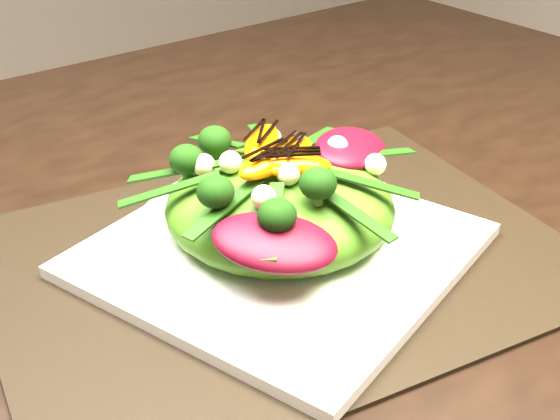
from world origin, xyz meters
TOP-DOWN VIEW (x-y plane):
  - dining_table at (0.00, 0.00)m, footprint 1.60×0.90m
  - placemat at (0.09, -0.10)m, footprint 0.52×0.43m
  - plate_base at (0.09, -0.10)m, footprint 0.34×0.34m
  - salad_bowl at (0.09, -0.10)m, footprint 0.24×0.24m
  - lettuce_mound at (0.09, -0.10)m, footprint 0.24×0.24m
  - radicchio_leaf at (0.17, -0.10)m, footprint 0.10×0.09m
  - orange_segment at (0.08, -0.09)m, footprint 0.06×0.03m
  - broccoli_floret at (0.04, -0.07)m, footprint 0.05×0.05m
  - macadamia_nut at (0.13, -0.14)m, footprint 0.02×0.02m
  - balsamic_drizzle at (0.08, -0.09)m, footprint 0.05×0.00m

SIDE VIEW (x-z plane):
  - dining_table at x=0.00m, z-range 0.35..1.10m
  - placemat at x=0.09m, z-range 0.75..0.75m
  - plate_base at x=0.09m, z-range 0.75..0.76m
  - salad_bowl at x=0.09m, z-range 0.76..0.78m
  - lettuce_mound at x=0.09m, z-range 0.77..0.83m
  - radicchio_leaf at x=0.17m, z-range 0.81..0.83m
  - macadamia_nut at x=0.13m, z-range 0.83..0.85m
  - orange_segment at x=0.08m, z-range 0.83..0.85m
  - broccoli_floret at x=0.04m, z-range 0.83..0.86m
  - balsamic_drizzle at x=0.08m, z-range 0.85..0.85m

